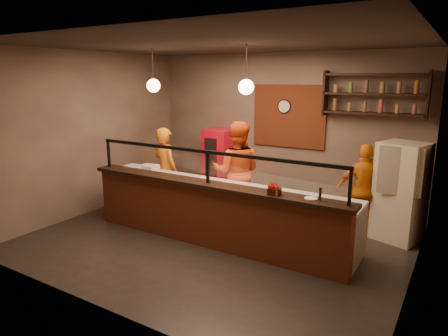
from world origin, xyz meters
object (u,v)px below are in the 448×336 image
Objects in this scene: cook_mid at (237,172)px; pizza_dough at (219,186)px; fridge at (401,192)px; condiment_caddy at (274,191)px; wall_clock at (285,106)px; cook_left at (166,169)px; red_cooler at (221,163)px; pepper_mill at (320,194)px; cook_right at (365,190)px.

cook_mid is 3.38× the size of pizza_dough.
condiment_caddy is (-1.42, -1.94, 0.28)m from fridge.
wall_clock is 2.81m from cook_left.
wall_clock reaches higher than condiment_caddy.
wall_clock is at bearing 20.94° from red_cooler.
cook_left reaches higher than pepper_mill.
pizza_dough is 3.21× the size of pepper_mill.
red_cooler is at bearing -69.86° from cook_mid.
fridge is at bearing -155.70° from cook_left.
cook_right reaches higher than condiment_caddy.
pizza_dough is (-2.65, -1.48, 0.07)m from fridge.
wall_clock reaches higher than red_cooler.
wall_clock is 2.64m from pizza_dough.
pepper_mill is at bearing -57.81° from wall_clock.
fridge is 2.43m from condiment_caddy.
fridge is 9.46× the size of pepper_mill.
red_cooler is (-3.32, 0.67, -0.03)m from cook_right.
cook_right is at bearing 170.64° from cook_mid.
cook_mid is 2.86m from fridge.
fridge is 2.04m from pepper_mill.
cook_mid is 1.19× the size of cook_right.
cook_right is at bearing 33.05° from pizza_dough.
cook_right is 2.84× the size of pizza_dough.
cook_left is 1.03× the size of fridge.
condiment_caddy is at bearing -37.29° from red_cooler.
pepper_mill is at bearing -95.23° from fridge.
cook_left is at bearing -152.04° from fridge.
wall_clock is 1.68× the size of condiment_caddy.
condiment_caddy is (1.08, -2.82, -0.99)m from wall_clock.
condiment_caddy is at bearing 47.66° from cook_right.
pizza_dough is at bearing 16.04° from cook_right.
fridge is at bearing -19.21° from wall_clock.
wall_clock is 2.93m from fridge.
wall_clock is 0.16× the size of cook_mid.
cook_right is at bearing 64.67° from condiment_caddy.
pepper_mill is at bearing -11.41° from pizza_dough.
pizza_dough is at bearing 172.45° from cook_left.
pizza_dough is at bearing 76.31° from cook_mid.
cook_left is (-1.88, -1.67, -1.24)m from wall_clock.
condiment_caddy is (-0.87, -1.83, 0.31)m from cook_right.
condiment_caddy is at bearing 172.79° from cook_left.
condiment_caddy is at bearing -172.12° from pepper_mill.
fridge is at bearing 53.83° from condiment_caddy.
wall_clock reaches higher than cook_right.
wall_clock is 0.18× the size of fridge.
cook_right is 1.03× the size of red_cooler.
wall_clock is at bearing 110.95° from condiment_caddy.
cook_mid is 2.35m from pepper_mill.
red_cooler is (-1.38, -0.31, -1.32)m from wall_clock.
wall_clock is 0.18× the size of cook_left.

